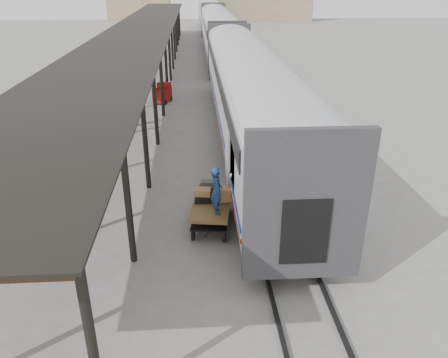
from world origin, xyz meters
name	(u,v)px	position (x,y,z in m)	size (l,w,h in m)	color
ground	(181,224)	(0.00, 0.00, 0.00)	(160.00, 160.00, 0.00)	slate
train	(219,31)	(3.19, 33.79, 2.69)	(3.45, 76.01, 4.01)	silver
canopy	(143,28)	(-3.40, 24.00, 4.00)	(4.90, 64.30, 4.15)	#422B19
rails	(219,57)	(3.20, 34.00, 0.06)	(1.54, 150.00, 0.12)	black
building_left	(140,3)	(-10.00, 82.00, 3.00)	(12.00, 8.00, 6.00)	tan
baggage_cart	(212,209)	(1.07, -0.12, 0.65)	(1.60, 2.56, 0.86)	brown
suitcase_stack	(210,192)	(1.02, 0.27, 1.07)	(1.39, 1.06, 0.57)	#3C3B3E
luggage_tug	(163,94)	(-1.58, 16.15, 0.58)	(1.28, 1.64, 1.27)	maroon
porter	(217,190)	(1.20, -0.77, 1.64)	(0.57, 0.37, 1.56)	navy
pedestrian	(120,112)	(-3.54, 10.60, 0.97)	(1.14, 0.48, 1.95)	black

